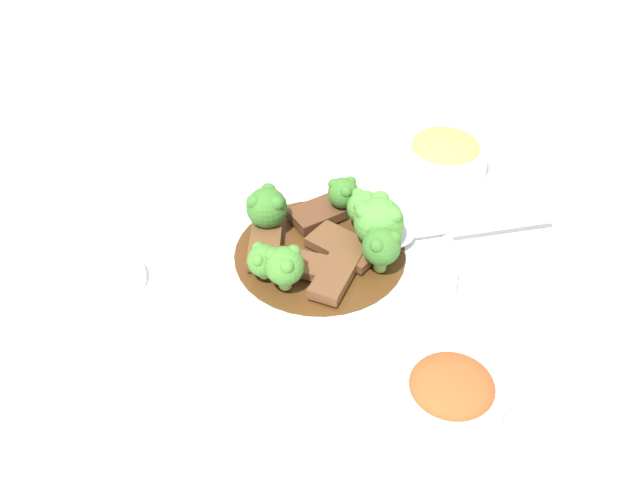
# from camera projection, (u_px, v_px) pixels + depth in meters

# --- Properties ---
(ground_plane) EXTENTS (4.00, 4.00, 0.00)m
(ground_plane) POSITION_uv_depth(u_px,v_px,m) (320.00, 264.00, 0.80)
(ground_plane) COLOR silver
(main_plate) EXTENTS (0.29, 0.29, 0.02)m
(main_plate) POSITION_uv_depth(u_px,v_px,m) (320.00, 257.00, 0.79)
(main_plate) COLOR white
(main_plate) RESTS_ON ground_plane
(beef_strip_0) EXTENTS (0.07, 0.06, 0.01)m
(beef_strip_0) POSITION_uv_depth(u_px,v_px,m) (313.00, 214.00, 0.83)
(beef_strip_0) COLOR #56331E
(beef_strip_0) RESTS_ON main_plate
(beef_strip_1) EXTENTS (0.04, 0.06, 0.01)m
(beef_strip_1) POSITION_uv_depth(u_px,v_px,m) (265.00, 248.00, 0.78)
(beef_strip_1) COLOR brown
(beef_strip_1) RESTS_ON main_plate
(beef_strip_2) EXTENTS (0.07, 0.05, 0.01)m
(beef_strip_2) POSITION_uv_depth(u_px,v_px,m) (294.00, 263.00, 0.77)
(beef_strip_2) COLOR brown
(beef_strip_2) RESTS_ON main_plate
(beef_strip_3) EXTENTS (0.06, 0.08, 0.01)m
(beef_strip_3) POSITION_uv_depth(u_px,v_px,m) (336.00, 275.00, 0.75)
(beef_strip_3) COLOR brown
(beef_strip_3) RESTS_ON main_plate
(beef_strip_4) EXTENTS (0.08, 0.08, 0.01)m
(beef_strip_4) POSITION_uv_depth(u_px,v_px,m) (343.00, 246.00, 0.79)
(beef_strip_4) COLOR brown
(beef_strip_4) RESTS_ON main_plate
(broccoli_floret_0) EXTENTS (0.04, 0.04, 0.05)m
(broccoli_floret_0) POSITION_uv_depth(u_px,v_px,m) (381.00, 246.00, 0.75)
(broccoli_floret_0) COLOR #7FA84C
(broccoli_floret_0) RESTS_ON main_plate
(broccoli_floret_1) EXTENTS (0.03, 0.03, 0.04)m
(broccoli_floret_1) POSITION_uv_depth(u_px,v_px,m) (343.00, 193.00, 0.82)
(broccoli_floret_1) COLOR #7FA84C
(broccoli_floret_1) RESTS_ON main_plate
(broccoli_floret_2) EXTENTS (0.05, 0.05, 0.06)m
(broccoli_floret_2) POSITION_uv_depth(u_px,v_px,m) (379.00, 220.00, 0.77)
(broccoli_floret_2) COLOR #7FA84C
(broccoli_floret_2) RESTS_ON main_plate
(broccoli_floret_3) EXTENTS (0.04, 0.04, 0.04)m
(broccoli_floret_3) POSITION_uv_depth(u_px,v_px,m) (364.00, 207.00, 0.80)
(broccoli_floret_3) COLOR #7FA84C
(broccoli_floret_3) RESTS_ON main_plate
(broccoli_floret_4) EXTENTS (0.04, 0.04, 0.05)m
(broccoli_floret_4) POSITION_uv_depth(u_px,v_px,m) (285.00, 265.00, 0.73)
(broccoli_floret_4) COLOR #8EB756
(broccoli_floret_4) RESTS_ON main_plate
(broccoli_floret_5) EXTENTS (0.04, 0.04, 0.05)m
(broccoli_floret_5) POSITION_uv_depth(u_px,v_px,m) (267.00, 207.00, 0.80)
(broccoli_floret_5) COLOR #7FA84C
(broccoli_floret_5) RESTS_ON main_plate
(broccoli_floret_6) EXTENTS (0.03, 0.03, 0.04)m
(broccoli_floret_6) POSITION_uv_depth(u_px,v_px,m) (264.00, 260.00, 0.75)
(broccoli_floret_6) COLOR #8EB756
(broccoli_floret_6) RESTS_ON main_plate
(serving_spoon) EXTENTS (0.22, 0.06, 0.01)m
(serving_spoon) POSITION_uv_depth(u_px,v_px,m) (406.00, 234.00, 0.80)
(serving_spoon) COLOR silver
(serving_spoon) RESTS_ON main_plate
(side_bowl_kimchi) EXTENTS (0.09, 0.09, 0.06)m
(side_bowl_kimchi) POSITION_uv_depth(u_px,v_px,m) (450.00, 398.00, 0.63)
(side_bowl_kimchi) COLOR white
(side_bowl_kimchi) RESTS_ON ground_plane
(side_bowl_appetizer) EXTENTS (0.10, 0.10, 0.05)m
(side_bowl_appetizer) POSITION_uv_depth(u_px,v_px,m) (445.00, 155.00, 0.91)
(side_bowl_appetizer) COLOR white
(side_bowl_appetizer) RESTS_ON ground_plane
(sauce_dish) EXTENTS (0.07, 0.07, 0.01)m
(sauce_dish) POSITION_uv_depth(u_px,v_px,m) (112.00, 278.00, 0.78)
(sauce_dish) COLOR white
(sauce_dish) RESTS_ON ground_plane
(paper_napkin) EXTENTS (0.14, 0.11, 0.01)m
(paper_napkin) POSITION_uv_depth(u_px,v_px,m) (210.00, 154.00, 0.95)
(paper_napkin) COLOR silver
(paper_napkin) RESTS_ON ground_plane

